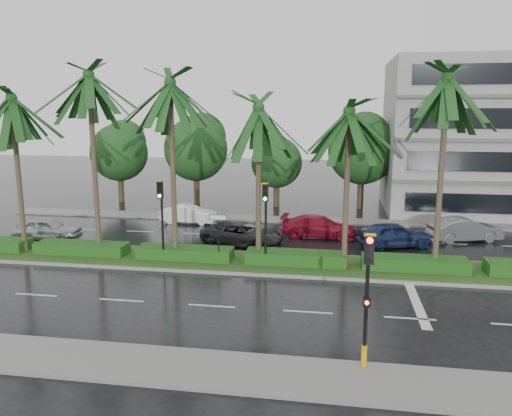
% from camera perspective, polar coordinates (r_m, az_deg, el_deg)
% --- Properties ---
extents(ground, '(120.00, 120.00, 0.00)m').
position_cam_1_polar(ground, '(25.87, -2.35, -7.00)').
color(ground, black).
rests_on(ground, ground).
extents(near_sidewalk, '(40.00, 2.40, 0.12)m').
position_cam_1_polar(near_sidewalk, '(16.76, -9.64, -17.43)').
color(near_sidewalk, slate).
rests_on(near_sidewalk, ground).
extents(far_sidewalk, '(40.00, 2.00, 0.12)m').
position_cam_1_polar(far_sidewalk, '(37.30, 1.32, -1.27)').
color(far_sidewalk, slate).
rests_on(far_sidewalk, ground).
extents(median, '(36.00, 4.00, 0.15)m').
position_cam_1_polar(median, '(26.78, -1.92, -6.19)').
color(median, gray).
rests_on(median, ground).
extents(hedge, '(35.20, 1.40, 0.60)m').
position_cam_1_polar(hedge, '(26.68, -1.93, -5.43)').
color(hedge, '#1F4F16').
rests_on(hedge, median).
extents(lane_markings, '(34.00, 13.06, 0.01)m').
position_cam_1_polar(lane_markings, '(25.06, 4.33, -7.61)').
color(lane_markings, silver).
rests_on(lane_markings, ground).
extents(palm_row, '(26.30, 4.20, 10.53)m').
position_cam_1_polar(palm_row, '(25.88, -4.81, 11.64)').
color(palm_row, '#493E2A').
rests_on(palm_row, median).
extents(signal_near, '(0.34, 0.45, 4.36)m').
position_cam_1_polar(signal_near, '(15.74, 12.56, -9.70)').
color(signal_near, black).
rests_on(signal_near, near_sidewalk).
extents(signal_median_left, '(0.34, 0.42, 4.36)m').
position_cam_1_polar(signal_median_left, '(26.47, -10.78, -0.07)').
color(signal_median_left, black).
rests_on(signal_median_left, median).
extents(signal_median_right, '(0.34, 0.42, 4.36)m').
position_cam_1_polar(signal_median_right, '(25.15, 1.09, -0.46)').
color(signal_median_right, black).
rests_on(signal_median_right, median).
extents(street_sign, '(0.95, 0.09, 2.60)m').
position_cam_1_polar(street_sign, '(25.97, -4.34, -2.09)').
color(street_sign, black).
rests_on(street_sign, median).
extents(bg_trees, '(32.76, 5.52, 7.98)m').
position_cam_1_polar(bg_trees, '(42.20, 1.39, 6.60)').
color(bg_trees, '#392D1A').
rests_on(bg_trees, ground).
extents(building, '(16.00, 10.00, 12.00)m').
position_cam_1_polar(building, '(43.83, 25.33, 7.36)').
color(building, gray).
rests_on(building, ground).
extents(car_silver, '(2.13, 4.35, 1.43)m').
position_cam_1_polar(car_silver, '(34.09, -22.71, -2.19)').
color(car_silver, '#B0B2B8').
rests_on(car_silver, ground).
extents(car_white, '(1.51, 4.08, 1.33)m').
position_cam_1_polar(car_white, '(36.46, -7.69, -0.68)').
color(car_white, white).
rests_on(car_white, ground).
extents(car_darkgrey, '(3.57, 5.47, 1.40)m').
position_cam_1_polar(car_darkgrey, '(30.13, -1.54, -3.00)').
color(car_darkgrey, black).
rests_on(car_darkgrey, ground).
extents(car_red, '(2.31, 4.98, 1.41)m').
position_cam_1_polar(car_red, '(32.31, 7.24, -2.12)').
color(car_red, maroon).
rests_on(car_red, ground).
extents(car_blue, '(3.06, 4.76, 1.51)m').
position_cam_1_polar(car_blue, '(30.90, 15.51, -2.95)').
color(car_blue, navy).
rests_on(car_blue, ground).
extents(car_grey, '(2.77, 4.73, 1.47)m').
position_cam_1_polar(car_grey, '(33.77, 22.73, -2.27)').
color(car_grey, '#5B5F60').
rests_on(car_grey, ground).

